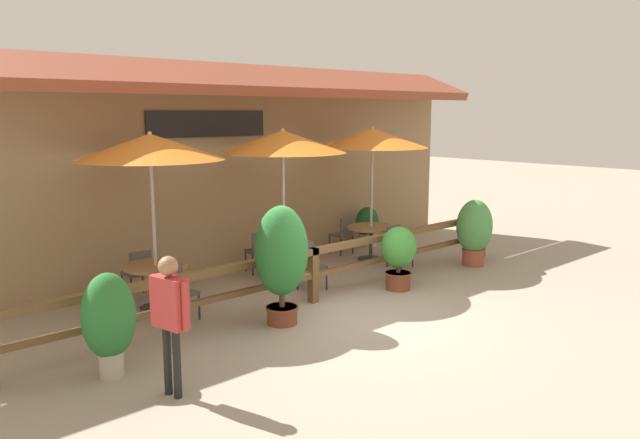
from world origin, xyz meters
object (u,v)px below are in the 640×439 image
(patio_umbrella_far, at_px, (372,138))
(potted_plant_entrance_palm, at_px, (281,255))
(chair_far_streetside, at_px, (398,244))
(pedestrian, at_px, (170,307))
(chair_middle_streetside, at_px, (310,263))
(potted_plant_corner_fern, at_px, (109,319))
(chair_near_streetside, at_px, (178,290))
(potted_plant_small_flowering, at_px, (399,253))
(dining_table_middle, at_px, (284,250))
(chair_middle_wallside, at_px, (259,250))
(chair_near_wallside, at_px, (138,271))
(dining_table_near, at_px, (156,273))
(patio_umbrella_middle, at_px, (283,142))
(dining_table_far, at_px, (371,233))
(chair_far_wallside, at_px, (343,233))
(potted_plant_broad_leaf, at_px, (367,226))
(potted_plant_tall_tropical, at_px, (474,230))
(patio_umbrella_near, at_px, (150,147))

(patio_umbrella_far, bearing_deg, potted_plant_entrance_palm, -154.61)
(chair_far_streetside, distance_m, pedestrian, 6.98)
(chair_middle_streetside, bearing_deg, potted_plant_corner_fern, -163.88)
(chair_near_streetside, bearing_deg, potted_plant_small_flowering, -28.88)
(chair_near_streetside, relative_size, dining_table_middle, 0.82)
(chair_middle_wallside, distance_m, pedestrian, 5.61)
(chair_near_wallside, relative_size, potted_plant_entrance_palm, 0.47)
(potted_plant_entrance_palm, bearing_deg, potted_plant_small_flowering, 0.38)
(dining_table_near, relative_size, chair_far_streetside, 1.22)
(patio_umbrella_middle, relative_size, dining_table_far, 2.77)
(chair_middle_wallside, relative_size, chair_far_wallside, 1.00)
(potted_plant_corner_fern, distance_m, potted_plant_small_flowering, 5.56)
(chair_far_wallside, distance_m, potted_plant_small_flowering, 3.04)
(dining_table_near, height_order, dining_table_middle, same)
(patio_umbrella_far, height_order, potted_plant_small_flowering, patio_umbrella_far)
(dining_table_near, xyz_separation_m, patio_umbrella_middle, (2.67, -0.08, 2.08))
(chair_near_wallside, xyz_separation_m, potted_plant_broad_leaf, (6.11, 0.24, 0.01))
(potted_plant_broad_leaf, bearing_deg, potted_plant_corner_fern, -158.77)
(dining_table_far, height_order, potted_plant_entrance_palm, potted_plant_entrance_palm)
(potted_plant_small_flowering, distance_m, potted_plant_broad_leaf, 3.79)
(chair_near_streetside, relative_size, potted_plant_broad_leaf, 0.90)
(patio_umbrella_middle, bearing_deg, potted_plant_corner_fern, -155.61)
(patio_umbrella_far, xyz_separation_m, pedestrian, (-6.63, -3.04, -1.62))
(potted_plant_entrance_palm, bearing_deg, potted_plant_broad_leaf, 30.32)
(dining_table_near, distance_m, pedestrian, 3.43)
(chair_near_streetside, relative_size, chair_near_wallside, 1.00)
(chair_near_streetside, distance_m, chair_middle_wallside, 3.05)
(patio_umbrella_middle, bearing_deg, dining_table_near, 178.30)
(patio_umbrella_middle, bearing_deg, potted_plant_tall_tropical, -25.76)
(chair_middle_wallside, xyz_separation_m, potted_plant_corner_fern, (-4.39, -2.78, 0.25))
(dining_table_far, relative_size, potted_plant_small_flowering, 0.90)
(patio_umbrella_near, distance_m, potted_plant_small_flowering, 4.74)
(chair_middle_wallside, distance_m, potted_plant_tall_tropical, 4.55)
(patio_umbrella_near, xyz_separation_m, chair_far_streetside, (5.14, -0.84, -2.19))
(chair_near_wallside, distance_m, patio_umbrella_middle, 3.51)
(potted_plant_small_flowering, bearing_deg, chair_far_streetside, 40.68)
(potted_plant_tall_tropical, bearing_deg, chair_far_streetside, 140.40)
(pedestrian, bearing_deg, potted_plant_tall_tropical, 88.01)
(chair_near_streetside, bearing_deg, pedestrian, -132.67)
(chair_near_streetside, height_order, potted_plant_small_flowering, potted_plant_small_flowering)
(potted_plant_corner_fern, bearing_deg, potted_plant_tall_tropical, 1.39)
(patio_umbrella_far, distance_m, pedestrian, 7.47)
(patio_umbrella_near, relative_size, chair_middle_streetside, 3.39)
(chair_far_streetside, bearing_deg, dining_table_near, 171.52)
(potted_plant_corner_fern, bearing_deg, patio_umbrella_near, 50.11)
(chair_near_wallside, xyz_separation_m, chair_far_streetside, (5.09, -1.59, 0.00))
(dining_table_middle, bearing_deg, potted_plant_broad_leaf, 17.05)
(patio_umbrella_far, relative_size, chair_far_wallside, 3.39)
(patio_umbrella_near, height_order, potted_plant_tall_tropical, patio_umbrella_near)
(patio_umbrella_near, height_order, dining_table_far, patio_umbrella_near)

